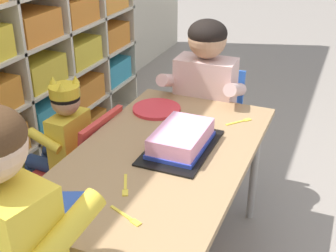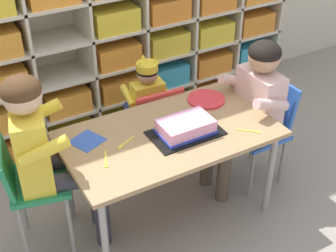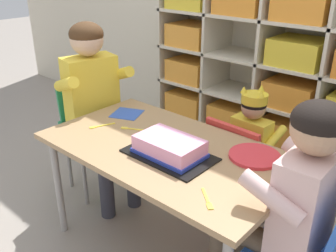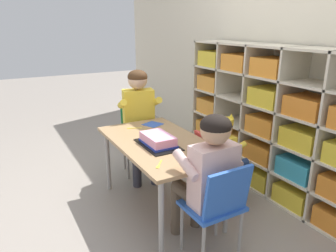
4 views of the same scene
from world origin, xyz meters
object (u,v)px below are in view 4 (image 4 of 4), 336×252
at_px(activity_table, 160,148).
at_px(classroom_chair_blue, 216,164).
at_px(paper_plate_stack, 205,151).
at_px(fork_scattered_mid_table, 149,131).
at_px(guest_at_table_side, 208,170).
at_px(fork_beside_plate_stack, 134,128).
at_px(child_with_crown, 228,148).
at_px(fork_near_child_seat, 159,165).
at_px(birthday_cake_on_tray, 158,141).
at_px(classroom_chair_adult_side, 138,130).
at_px(classroom_chair_guest_side, 218,204).
at_px(adult_helper_seated, 140,112).

relative_size(activity_table, classroom_chair_blue, 1.85).
relative_size(paper_plate_stack, fork_scattered_mid_table, 1.83).
distance_m(guest_at_table_side, fork_beside_plate_stack, 1.01).
relative_size(activity_table, fork_beside_plate_stack, 8.89).
relative_size(guest_at_table_side, fork_scattered_mid_table, 7.95).
height_order(child_with_crown, fork_near_child_seat, child_with_crown).
bearing_deg(fork_beside_plate_stack, guest_at_table_side, -62.93).
bearing_deg(fork_near_child_seat, child_with_crown, -32.17).
bearing_deg(fork_near_child_seat, birthday_cake_on_tray, 14.32).
xyz_separation_m(activity_table, fork_near_child_seat, (0.39, -0.21, 0.06)).
bearing_deg(classroom_chair_adult_side, classroom_chair_blue, -57.79).
height_order(classroom_chair_adult_side, birthday_cake_on_tray, same).
xyz_separation_m(classroom_chair_guest_side, guest_at_table_side, (-0.12, -0.00, 0.19)).
bearing_deg(classroom_chair_guest_side, fork_near_child_seat, -52.43).
xyz_separation_m(adult_helper_seated, birthday_cake_on_tray, (0.72, -0.17, -0.03)).
bearing_deg(guest_at_table_side, fork_beside_plate_stack, -85.23).
bearing_deg(classroom_chair_guest_side, birthday_cake_on_tray, -82.34).
relative_size(classroom_chair_adult_side, paper_plate_stack, 3.06).
distance_m(child_with_crown, birthday_cake_on_tray, 0.66).
bearing_deg(fork_beside_plate_stack, fork_near_child_seat, -79.47).
bearing_deg(birthday_cake_on_tray, classroom_chair_guest_side, 8.34).
xyz_separation_m(paper_plate_stack, fork_scattered_mid_table, (-0.62, -0.16, -0.01)).
height_order(activity_table, fork_near_child_seat, fork_near_child_seat).
bearing_deg(fork_scattered_mid_table, activity_table, -32.34).
height_order(adult_helper_seated, birthday_cake_on_tray, adult_helper_seated).
height_order(child_with_crown, fork_beside_plate_stack, child_with_crown).
relative_size(guest_at_table_side, paper_plate_stack, 4.35).
height_order(activity_table, birthday_cake_on_tray, birthday_cake_on_tray).
bearing_deg(birthday_cake_on_tray, fork_scattered_mid_table, 166.31).
bearing_deg(fork_beside_plate_stack, classroom_chair_guest_side, -63.43).
xyz_separation_m(child_with_crown, classroom_chair_guest_side, (0.57, -0.54, -0.08)).
height_order(classroom_chair_blue, birthday_cake_on_tray, birthday_cake_on_tray).
xyz_separation_m(activity_table, fork_beside_plate_stack, (-0.41, -0.06, 0.06)).
bearing_deg(birthday_cake_on_tray, guest_at_table_side, 10.00).
relative_size(guest_at_table_side, fork_near_child_seat, 9.01).
height_order(activity_table, classroom_chair_adult_side, classroom_chair_adult_side).
distance_m(birthday_cake_on_tray, fork_scattered_mid_table, 0.34).
height_order(classroom_chair_blue, fork_scattered_mid_table, classroom_chair_blue).
bearing_deg(classroom_chair_adult_side, classroom_chair_guest_side, -81.32).
xyz_separation_m(guest_at_table_side, fork_beside_plate_stack, (-1.00, -0.10, 0.01)).
xyz_separation_m(fork_beside_plate_stack, fork_near_child_seat, (0.80, -0.16, 0.00)).
bearing_deg(guest_at_table_side, classroom_chair_adult_side, -95.08).
relative_size(classroom_chair_blue, fork_near_child_seat, 5.82).
bearing_deg(classroom_chair_guest_side, classroom_chair_adult_side, -94.68).
relative_size(adult_helper_seated, classroom_chair_guest_side, 1.56).
bearing_deg(child_with_crown, fork_beside_plate_stack, 51.88).
xyz_separation_m(classroom_chair_guest_side, fork_near_child_seat, (-0.32, -0.25, 0.20)).
bearing_deg(fork_beside_plate_stack, classroom_chair_adult_side, 82.26).
distance_m(activity_table, classroom_chair_blue, 0.52).
height_order(classroom_chair_adult_side, fork_scattered_mid_table, classroom_chair_adult_side).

